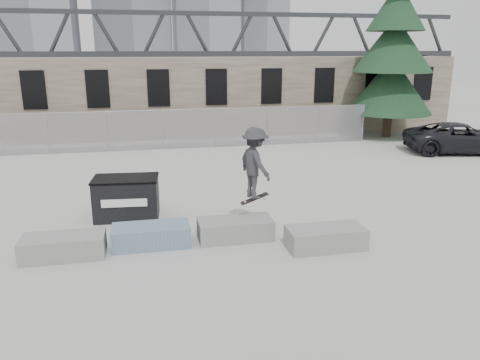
% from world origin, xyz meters
% --- Properties ---
extents(ground, '(120.00, 120.00, 0.00)m').
position_xyz_m(ground, '(0.00, 0.00, 0.00)').
color(ground, '#B5B4B0').
rests_on(ground, ground).
extents(stone_wall, '(36.00, 2.58, 4.50)m').
position_xyz_m(stone_wall, '(0.00, 16.24, 2.26)').
color(stone_wall, '#675A4C').
rests_on(stone_wall, ground).
extents(chainlink_fence, '(22.06, 0.06, 2.02)m').
position_xyz_m(chainlink_fence, '(-0.00, 12.50, 1.04)').
color(chainlink_fence, gray).
rests_on(chainlink_fence, ground).
extents(planter_far_left, '(2.00, 0.90, 0.56)m').
position_xyz_m(planter_far_left, '(-3.00, 0.01, 0.30)').
color(planter_far_left, gray).
rests_on(planter_far_left, ground).
extents(planter_center_left, '(2.00, 0.90, 0.56)m').
position_xyz_m(planter_center_left, '(-0.86, 0.28, 0.30)').
color(planter_center_left, '#2C5A84').
rests_on(planter_center_left, ground).
extents(planter_center_right, '(2.00, 0.90, 0.56)m').
position_xyz_m(planter_center_right, '(1.38, 0.28, 0.30)').
color(planter_center_right, gray).
rests_on(planter_center_right, ground).
extents(planter_offset, '(2.00, 0.90, 0.56)m').
position_xyz_m(planter_offset, '(3.55, -0.79, 0.30)').
color(planter_offset, gray).
rests_on(planter_offset, ground).
extents(dumpster, '(2.02, 1.34, 1.27)m').
position_xyz_m(dumpster, '(-1.53, 2.57, 0.64)').
color(dumpster, black).
rests_on(dumpster, ground).
extents(spruce_tree, '(4.76, 4.76, 11.50)m').
position_xyz_m(spruce_tree, '(12.97, 13.41, 4.81)').
color(spruce_tree, '#38281E').
rests_on(spruce_tree, ground).
extents(truss_bridge, '(70.00, 3.00, 9.80)m').
position_xyz_m(truss_bridge, '(10.00, 55.00, 4.13)').
color(truss_bridge, '#2D3033').
rests_on(truss_bridge, ground).
extents(suv, '(5.67, 3.52, 1.46)m').
position_xyz_m(suv, '(14.39, 8.76, 0.73)').
color(suv, black).
rests_on(suv, ground).
extents(skateboarder, '(1.08, 1.41, 2.09)m').
position_xyz_m(skateboarder, '(1.96, 0.50, 2.03)').
color(skateboarder, '#2E2E31').
rests_on(skateboarder, ground).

